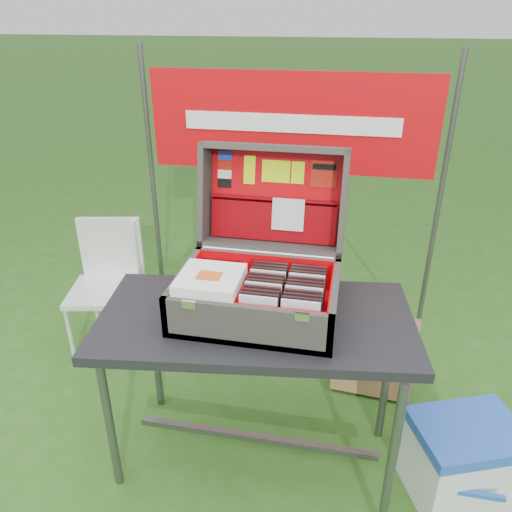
% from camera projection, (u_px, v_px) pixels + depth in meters
% --- Properties ---
extents(ground, '(80.00, 80.00, 0.00)m').
position_uv_depth(ground, '(251.00, 446.00, 2.37)').
color(ground, '#2A5919').
rests_on(ground, ground).
extents(table, '(1.31, 0.77, 0.78)m').
position_uv_depth(table, '(256.00, 392.00, 2.14)').
color(table, black).
rests_on(table, ground).
extents(table_top, '(1.31, 0.77, 0.04)m').
position_uv_depth(table_top, '(256.00, 320.00, 1.98)').
color(table_top, black).
rests_on(table_top, ground).
extents(table_leg_fl, '(0.04, 0.04, 0.74)m').
position_uv_depth(table_leg_fl, '(109.00, 419.00, 2.03)').
color(table_leg_fl, '#59595B').
rests_on(table_leg_fl, ground).
extents(table_leg_fr, '(0.04, 0.04, 0.74)m').
position_uv_depth(table_leg_fr, '(392.00, 463.00, 1.83)').
color(table_leg_fr, '#59595B').
rests_on(table_leg_fr, ground).
extents(table_leg_bl, '(0.04, 0.04, 0.74)m').
position_uv_depth(table_leg_bl, '(155.00, 346.00, 2.47)').
color(table_leg_bl, '#59595B').
rests_on(table_leg_bl, ground).
extents(table_leg_br, '(0.04, 0.04, 0.74)m').
position_uv_depth(table_leg_br, '(387.00, 375.00, 2.27)').
color(table_leg_br, '#59595B').
rests_on(table_leg_br, ground).
extents(table_brace, '(1.09, 0.03, 0.03)m').
position_uv_depth(table_brace, '(256.00, 438.00, 2.26)').
color(table_brace, '#59595B').
rests_on(table_brace, ground).
extents(suitcase, '(0.62, 0.60, 0.58)m').
position_uv_depth(suitcase, '(260.00, 241.00, 1.90)').
color(suitcase, '#48443F').
rests_on(suitcase, table).
extents(suitcase_base_bottom, '(0.62, 0.44, 0.02)m').
position_uv_depth(suitcase_base_bottom, '(257.00, 312.00, 1.97)').
color(suitcase_base_bottom, '#48443F').
rests_on(suitcase_base_bottom, table_top).
extents(suitcase_base_wall_front, '(0.62, 0.02, 0.17)m').
position_uv_depth(suitcase_base_wall_front, '(245.00, 326.00, 1.76)').
color(suitcase_base_wall_front, '#48443F').
rests_on(suitcase_base_wall_front, table_top).
extents(suitcase_base_wall_back, '(0.62, 0.02, 0.17)m').
position_uv_depth(suitcase_base_wall_back, '(266.00, 272.00, 2.13)').
color(suitcase_base_wall_back, '#48443F').
rests_on(suitcase_base_wall_back, table_top).
extents(suitcase_base_wall_left, '(0.02, 0.44, 0.17)m').
position_uv_depth(suitcase_base_wall_left, '(184.00, 289.00, 2.00)').
color(suitcase_base_wall_left, '#48443F').
rests_on(suitcase_base_wall_left, table_top).
extents(suitcase_base_wall_right, '(0.02, 0.44, 0.17)m').
position_uv_depth(suitcase_base_wall_right, '(334.00, 304.00, 1.89)').
color(suitcase_base_wall_right, '#48443F').
rests_on(suitcase_base_wall_right, table_top).
extents(suitcase_liner_floor, '(0.57, 0.40, 0.01)m').
position_uv_depth(suitcase_liner_floor, '(257.00, 309.00, 1.97)').
color(suitcase_liner_floor, '#E70008').
rests_on(suitcase_liner_floor, suitcase_base_bottom).
extents(suitcase_latch_left, '(0.05, 0.01, 0.03)m').
position_uv_depth(suitcase_latch_left, '(189.00, 305.00, 1.75)').
color(suitcase_latch_left, silver).
rests_on(suitcase_latch_left, suitcase_base_wall_front).
extents(suitcase_latch_right, '(0.05, 0.01, 0.03)m').
position_uv_depth(suitcase_latch_right, '(302.00, 317.00, 1.68)').
color(suitcase_latch_right, silver).
rests_on(suitcase_latch_right, suitcase_base_wall_front).
extents(suitcase_hinge, '(0.56, 0.02, 0.02)m').
position_uv_depth(suitcase_hinge, '(267.00, 253.00, 2.10)').
color(suitcase_hinge, silver).
rests_on(suitcase_hinge, suitcase_base_wall_back).
extents(suitcase_lid_back, '(0.62, 0.11, 0.44)m').
position_uv_depth(suitcase_lid_back, '(276.00, 196.00, 2.19)').
color(suitcase_lid_back, '#48443F').
rests_on(suitcase_lid_back, suitcase_base_wall_back).
extents(suitcase_lid_rim_far, '(0.62, 0.17, 0.06)m').
position_uv_depth(suitcase_lid_rim_far, '(275.00, 148.00, 2.07)').
color(suitcase_lid_rim_far, '#48443F').
rests_on(suitcase_lid_rim_far, suitcase_lid_back).
extents(suitcase_lid_rim_near, '(0.62, 0.17, 0.06)m').
position_uv_depth(suitcase_lid_rim_near, '(271.00, 246.00, 2.18)').
color(suitcase_lid_rim_near, '#48443F').
rests_on(suitcase_lid_rim_near, suitcase_lid_back).
extents(suitcase_lid_rim_left, '(0.02, 0.25, 0.47)m').
position_uv_depth(suitcase_lid_rim_left, '(206.00, 193.00, 2.18)').
color(suitcase_lid_rim_left, '#48443F').
rests_on(suitcase_lid_rim_left, suitcase_lid_back).
extents(suitcase_lid_rim_right, '(0.02, 0.25, 0.47)m').
position_uv_depth(suitcase_lid_rim_right, '(344.00, 203.00, 2.07)').
color(suitcase_lid_rim_right, '#48443F').
rests_on(suitcase_lid_rim_right, suitcase_lid_back).
extents(suitcase_lid_liner, '(0.57, 0.08, 0.38)m').
position_uv_depth(suitcase_lid_liner, '(275.00, 196.00, 2.18)').
color(suitcase_lid_liner, '#E70008').
rests_on(suitcase_lid_liner, suitcase_lid_back).
extents(suitcase_liner_wall_front, '(0.57, 0.01, 0.14)m').
position_uv_depth(suitcase_liner_wall_front, '(246.00, 321.00, 1.77)').
color(suitcase_liner_wall_front, '#E70008').
rests_on(suitcase_liner_wall_front, suitcase_base_bottom).
extents(suitcase_liner_wall_back, '(0.57, 0.01, 0.14)m').
position_uv_depth(suitcase_liner_wall_back, '(266.00, 271.00, 2.11)').
color(suitcase_liner_wall_back, '#E70008').
rests_on(suitcase_liner_wall_back, suitcase_base_bottom).
extents(suitcase_liner_wall_left, '(0.01, 0.40, 0.14)m').
position_uv_depth(suitcase_liner_wall_left, '(187.00, 287.00, 1.99)').
color(suitcase_liner_wall_left, '#E70008').
rests_on(suitcase_liner_wall_left, suitcase_base_bottom).
extents(suitcase_liner_wall_right, '(0.01, 0.40, 0.14)m').
position_uv_depth(suitcase_liner_wall_right, '(330.00, 301.00, 1.89)').
color(suitcase_liner_wall_right, '#E70008').
rests_on(suitcase_liner_wall_right, suitcase_base_bottom).
extents(suitcase_lid_pocket, '(0.55, 0.07, 0.18)m').
position_uv_depth(suitcase_lid_pocket, '(273.00, 220.00, 2.18)').
color(suitcase_lid_pocket, '#770107').
rests_on(suitcase_lid_pocket, suitcase_lid_liner).
extents(suitcase_pocket_edge, '(0.54, 0.02, 0.02)m').
position_uv_depth(suitcase_pocket_edge, '(274.00, 200.00, 2.16)').
color(suitcase_pocket_edge, '#770107').
rests_on(suitcase_pocket_edge, suitcase_lid_pocket).
extents(suitcase_pocket_cd, '(0.14, 0.04, 0.14)m').
position_uv_depth(suitcase_pocket_cd, '(288.00, 215.00, 2.15)').
color(suitcase_pocket_cd, silver).
rests_on(suitcase_pocket_cd, suitcase_lid_pocket).
extents(lid_sticker_cc_a, '(0.06, 0.01, 0.04)m').
position_uv_depth(lid_sticker_cc_a, '(225.00, 156.00, 2.17)').
color(lid_sticker_cc_a, '#1933B2').
rests_on(lid_sticker_cc_a, suitcase_lid_liner).
extents(lid_sticker_cc_b, '(0.06, 0.01, 0.04)m').
position_uv_depth(lid_sticker_cc_b, '(225.00, 165.00, 2.18)').
color(lid_sticker_cc_b, '#B4170C').
rests_on(lid_sticker_cc_b, suitcase_lid_liner).
extents(lid_sticker_cc_c, '(0.06, 0.01, 0.04)m').
position_uv_depth(lid_sticker_cc_c, '(225.00, 174.00, 2.19)').
color(lid_sticker_cc_c, white).
rests_on(lid_sticker_cc_c, suitcase_lid_liner).
extents(lid_sticker_cc_d, '(0.06, 0.01, 0.04)m').
position_uv_depth(lid_sticker_cc_d, '(224.00, 183.00, 2.20)').
color(lid_sticker_cc_d, black).
rests_on(lid_sticker_cc_d, suitcase_lid_liner).
extents(lid_card_neon_tall, '(0.05, 0.03, 0.12)m').
position_uv_depth(lid_card_neon_tall, '(250.00, 170.00, 2.16)').
color(lid_card_neon_tall, '#CDF20C').
rests_on(lid_card_neon_tall, suitcase_lid_liner).
extents(lid_card_neon_main, '(0.12, 0.02, 0.09)m').
position_uv_depth(lid_card_neon_main, '(276.00, 171.00, 2.14)').
color(lid_card_neon_main, '#CDF20C').
rests_on(lid_card_neon_main, suitcase_lid_liner).
extents(lid_card_neon_small, '(0.06, 0.02, 0.09)m').
position_uv_depth(lid_card_neon_small, '(298.00, 173.00, 2.13)').
color(lid_card_neon_small, '#CDF20C').
rests_on(lid_card_neon_small, suitcase_lid_liner).
extents(lid_sticker_band, '(0.11, 0.03, 0.11)m').
position_uv_depth(lid_sticker_band, '(324.00, 174.00, 2.11)').
color(lid_sticker_band, '#B4170C').
rests_on(lid_sticker_band, suitcase_lid_liner).
extents(lid_sticker_band_bar, '(0.10, 0.01, 0.02)m').
position_uv_depth(lid_sticker_band_bar, '(324.00, 167.00, 2.10)').
color(lid_sticker_band_bar, black).
rests_on(lid_sticker_band_bar, suitcase_lid_liner).
extents(cd_left_0, '(0.14, 0.01, 0.16)m').
position_uv_depth(cd_left_0, '(258.00, 316.00, 1.77)').
color(cd_left_0, silver).
rests_on(cd_left_0, suitcase_liner_floor).
extents(cd_left_1, '(0.14, 0.01, 0.16)m').
position_uv_depth(cd_left_1, '(259.00, 312.00, 1.79)').
color(cd_left_1, black).
rests_on(cd_left_1, suitcase_liner_floor).
extents(cd_left_2, '(0.14, 0.01, 0.16)m').
position_uv_depth(cd_left_2, '(261.00, 309.00, 1.82)').
color(cd_left_2, black).
rests_on(cd_left_2, suitcase_liner_floor).
extents(cd_left_3, '(0.14, 0.01, 0.16)m').
position_uv_depth(cd_left_3, '(262.00, 305.00, 1.84)').
color(cd_left_3, black).
rests_on(cd_left_3, suitcase_liner_floor).
extents(cd_left_4, '(0.14, 0.01, 0.16)m').
position_uv_depth(cd_left_4, '(263.00, 302.00, 1.86)').
color(cd_left_4, silver).
rests_on(cd_left_4, suitcase_liner_floor).
extents(cd_left_5, '(0.14, 0.01, 0.16)m').
position_uv_depth(cd_left_5, '(264.00, 298.00, 1.88)').
color(cd_left_5, black).
rests_on(cd_left_5, suitcase_liner_floor).
extents(cd_left_6, '(0.14, 0.01, 0.16)m').
position_uv_depth(cd_left_6, '(266.00, 295.00, 1.90)').
color(cd_left_6, black).
rests_on(cd_left_6, suitcase_liner_floor).
extents(cd_left_7, '(0.14, 0.01, 0.16)m').
position_uv_depth(cd_left_7, '(267.00, 292.00, 1.92)').
color(cd_left_7, black).
rests_on(cd_left_7, suitcase_liner_floor).
extents(cd_left_8, '(0.14, 0.01, 0.16)m').
position_uv_depth(cd_left_8, '(268.00, 289.00, 1.94)').
color(cd_left_8, silver).
rests_on(cd_left_8, suitcase_liner_floor).
extents(cd_left_9, '(0.14, 0.01, 0.16)m').
position_uv_depth(cd_left_9, '(269.00, 286.00, 1.97)').
color(cd_left_9, black).
rests_on(cd_left_9, suitcase_liner_floor).
extents(cd_left_10, '(0.14, 0.01, 0.16)m').
position_uv_depth(cd_left_10, '(270.00, 283.00, 1.99)').
color(cd_left_10, black).
rests_on(cd_left_10, suitcase_liner_floor).
extents(cd_left_11, '(0.14, 0.01, 0.16)m').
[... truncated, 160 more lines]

